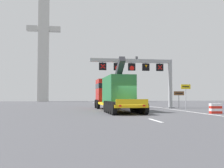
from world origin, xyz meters
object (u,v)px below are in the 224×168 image
overhead_lane_gantry (142,69)px  tourist_info_sign_brown (179,95)px  exit_sign_yellow (186,91)px  bridge_pylon_distant (44,41)px  crash_barrier_striped (216,108)px  heavy_haul_truck_yellow (113,92)px

overhead_lane_gantry → tourist_info_sign_brown: (5.04, 0.03, -3.44)m
exit_sign_yellow → bridge_pylon_distant: bearing=117.0°
exit_sign_yellow → crash_barrier_striped: size_ratio=2.88×
exit_sign_yellow → overhead_lane_gantry: bearing=159.7°
tourist_info_sign_brown → heavy_haul_truck_yellow: bearing=-157.3°
exit_sign_yellow → crash_barrier_striped: (-1.32, -8.88, -1.77)m
overhead_lane_gantry → heavy_haul_truck_yellow: (-4.34, -3.91, -3.10)m
exit_sign_yellow → bridge_pylon_distant: 49.46m
crash_barrier_striped → bridge_pylon_distant: bearing=111.6°
overhead_lane_gantry → crash_barrier_striped: overhead_lane_gantry is taller
heavy_haul_truck_yellow → tourist_info_sign_brown: size_ratio=6.50×
tourist_info_sign_brown → bridge_pylon_distant: size_ratio=0.07×
exit_sign_yellow → tourist_info_sign_brown: exit_sign_yellow is taller
crash_barrier_striped → overhead_lane_gantry: bearing=109.4°
heavy_haul_truck_yellow → tourist_info_sign_brown: bearing=22.7°
overhead_lane_gantry → exit_sign_yellow: 6.15m
exit_sign_yellow → tourist_info_sign_brown: size_ratio=1.38×
exit_sign_yellow → tourist_info_sign_brown: bearing=91.8°
crash_barrier_striped → bridge_pylon_distant: bridge_pylon_distant is taller
overhead_lane_gantry → tourist_info_sign_brown: 6.10m
overhead_lane_gantry → exit_sign_yellow: bearing=-20.3°
overhead_lane_gantry → exit_sign_yellow: size_ratio=3.65×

